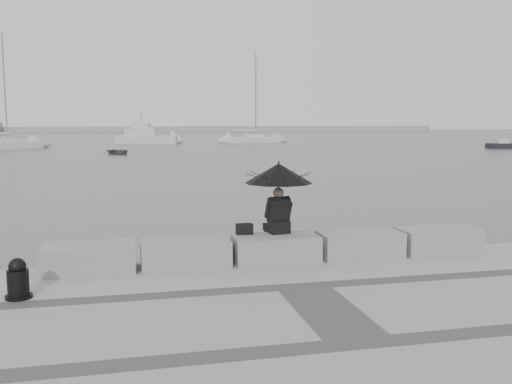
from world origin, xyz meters
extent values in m
plane|color=#424447|center=(0.00, 0.00, 0.00)|extent=(360.00, 360.00, 0.00)
cube|color=gray|center=(-3.40, -0.45, 0.75)|extent=(1.60, 0.80, 0.50)
cube|color=gray|center=(-1.70, -0.45, 0.75)|extent=(1.60, 0.80, 0.50)
cube|color=gray|center=(0.00, -0.45, 0.75)|extent=(1.60, 0.80, 0.50)
cube|color=gray|center=(1.70, -0.45, 0.75)|extent=(1.60, 0.80, 0.50)
cube|color=gray|center=(3.40, -0.45, 0.75)|extent=(1.60, 0.80, 0.50)
sphere|color=#726056|center=(0.12, -0.17, 1.78)|extent=(0.21, 0.21, 0.21)
cylinder|color=black|center=(0.12, -0.18, 1.85)|extent=(0.02, 0.02, 1.00)
cone|color=black|center=(0.12, -0.18, 2.16)|extent=(1.32, 1.32, 0.38)
sphere|color=black|center=(0.12, -0.18, 2.37)|extent=(0.04, 0.04, 0.04)
cube|color=black|center=(-0.54, -0.17, 1.10)|extent=(0.32, 0.18, 0.20)
cylinder|color=black|center=(-4.34, -1.79, 0.53)|extent=(0.40, 0.40, 0.06)
cylinder|color=black|center=(-4.34, -1.79, 0.72)|extent=(0.32, 0.32, 0.44)
sphere|color=black|center=(-4.34, -1.79, 1.00)|extent=(0.26, 0.26, 0.26)
cube|color=gray|center=(0.00, 155.00, 0.80)|extent=(180.00, 6.00, 1.60)
cube|color=silver|center=(-16.24, 58.09, 0.35)|extent=(8.16, 6.40, 0.90)
cube|color=silver|center=(-16.24, 58.09, 0.95)|extent=(3.26, 2.88, 0.50)
cylinder|color=gray|center=(-16.24, 58.09, 6.80)|extent=(0.16, 0.16, 12.00)
cylinder|color=gray|center=(-16.24, 58.09, 1.60)|extent=(3.92, 2.55, 0.10)
cube|color=silver|center=(15.15, 70.34, 0.35)|extent=(7.88, 2.80, 0.90)
cube|color=silver|center=(15.15, 70.34, 0.95)|extent=(2.80, 1.74, 0.50)
cylinder|color=gray|center=(15.15, 70.34, 6.80)|extent=(0.16, 0.16, 12.00)
cylinder|color=gray|center=(15.15, 70.34, 1.60)|extent=(4.37, 0.33, 0.10)
cube|color=silver|center=(0.23, 70.64, 0.50)|extent=(9.11, 5.53, 1.20)
cube|color=silver|center=(0.23, 70.64, 1.60)|extent=(4.82, 3.52, 1.20)
cube|color=silver|center=(0.23, 70.64, 2.50)|extent=(2.58, 2.23, 0.60)
cylinder|color=gray|center=(0.23, 70.64, 3.60)|extent=(0.08, 0.08, 1.60)
cube|color=black|center=(40.03, 47.09, 0.25)|extent=(4.56, 2.05, 0.70)
cube|color=silver|center=(40.03, 47.09, 0.75)|extent=(1.44, 1.33, 0.50)
imported|color=slate|center=(-3.47, 45.29, 0.27)|extent=(3.45, 2.90, 0.55)
camera|label=1|loc=(-2.70, -10.67, 3.15)|focal=40.00mm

